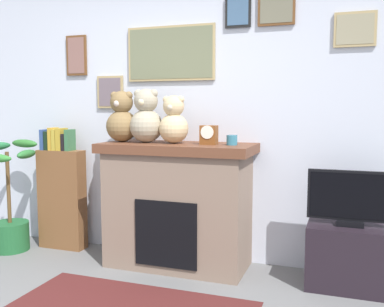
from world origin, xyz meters
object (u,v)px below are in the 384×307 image
fireplace (178,204)px  mantel_clock (209,135)px  teddy_bear_tan (146,119)px  teddy_bear_brown (174,122)px  television (351,199)px  teddy_bear_cream (122,119)px  tv_stand (349,257)px  bookshelf (62,194)px  candle_jar (232,140)px  potted_plant (11,214)px

fireplace → mantel_clock: bearing=-3.9°
teddy_bear_tan → teddy_bear_brown: size_ratio=1.14×
television → teddy_bear_cream: (-1.94, 0.00, 0.59)m
teddy_bear_cream → teddy_bear_tan: bearing=-0.0°
television → tv_stand: bearing=90.0°
bookshelf → television: bearing=-2.2°
candle_jar → teddy_bear_brown: size_ratio=0.22×
teddy_bear_brown → bookshelf: bearing=175.5°
teddy_bear_tan → potted_plant: bearing=-174.4°
teddy_bear_tan → teddy_bear_brown: (0.26, 0.00, -0.03)m
teddy_bear_tan → tv_stand: bearing=-0.1°
mantel_clock → teddy_bear_brown: (-0.31, 0.00, 0.10)m
television → mantel_clock: (-1.13, 0.00, 0.46)m
potted_plant → candle_jar: size_ratio=11.96×
television → teddy_bear_cream: bearing=179.9°
fireplace → tv_stand: size_ratio=2.13×
fireplace → teddy_bear_cream: size_ratio=2.93×
potted_plant → teddy_bear_brown: bearing=4.7°
teddy_bear_brown → teddy_bear_tan: bearing=-180.0°
fireplace → bookshelf: bearing=176.4°
television → teddy_bear_tan: teddy_bear_tan is taller
tv_stand → teddy_bear_cream: bearing=179.9°
television → fireplace: bearing=179.1°
bookshelf → teddy_bear_tan: 1.23m
tv_stand → mantel_clock: (-1.13, 0.00, 0.91)m
bookshelf → teddy_bear_brown: bearing=-4.5°
potted_plant → teddy_bear_brown: size_ratio=2.62×
tv_stand → teddy_bear_cream: 2.20m
candle_jar → teddy_bear_brown: (-0.51, -0.00, 0.14)m
television → teddy_bear_cream: teddy_bear_cream is taller
bookshelf → television: size_ratio=1.87×
potted_plant → television: (3.10, 0.13, 0.34)m
fireplace → potted_plant: bearing=-174.8°
bookshelf → teddy_bear_brown: (1.23, -0.10, 0.72)m
tv_stand → teddy_bear_tan: size_ratio=1.33×
fireplace → tv_stand: fireplace is taller
mantel_clock → teddy_bear_tan: bearing=179.9°
television → teddy_bear_tan: size_ratio=1.36×
teddy_bear_cream → teddy_bear_brown: (0.50, 0.00, -0.02)m
bookshelf → potted_plant: (-0.43, -0.23, -0.19)m
teddy_bear_tan → teddy_bear_brown: teddy_bear_tan is taller
teddy_bear_cream → teddy_bear_brown: size_ratio=1.11×
potted_plant → teddy_bear_cream: 1.49m
mantel_clock → television: bearing=-0.2°
teddy_bear_tan → teddy_bear_cream: bearing=180.0°
mantel_clock → teddy_bear_brown: bearing=179.8°
teddy_bear_cream → teddy_bear_tan: (0.24, -0.00, 0.01)m
teddy_bear_cream → bookshelf: bearing=172.4°
fireplace → tv_stand: bearing=-0.9°
potted_plant → mantel_clock: mantel_clock is taller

